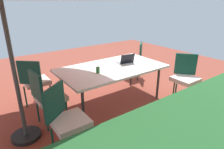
% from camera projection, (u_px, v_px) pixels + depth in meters
% --- Properties ---
extents(ground_plane, '(10.00, 10.00, 0.02)m').
position_uv_depth(ground_plane, '(112.00, 102.00, 4.11)').
color(ground_plane, brown).
extents(dining_table, '(2.09, 1.18, 0.77)m').
position_uv_depth(dining_table, '(112.00, 69.00, 3.84)').
color(dining_table, silver).
rests_on(dining_table, ground_plane).
extents(chair_southeast, '(0.59, 0.59, 0.98)m').
position_uv_depth(chair_southeast, '(35.00, 80.00, 3.79)').
color(chair_southeast, beige).
rests_on(chair_southeast, ground_plane).
extents(chair_southwest, '(0.59, 0.59, 0.98)m').
position_uv_depth(chair_southwest, '(135.00, 58.00, 5.19)').
color(chair_southwest, beige).
rests_on(chair_southwest, ground_plane).
extents(chair_east, '(0.48, 0.47, 0.98)m').
position_uv_depth(chair_east, '(47.00, 95.00, 3.18)').
color(chair_east, beige).
rests_on(chair_east, ground_plane).
extents(chair_northwest, '(0.59, 0.59, 0.98)m').
position_uv_depth(chair_northwest, '(185.00, 75.00, 4.01)').
color(chair_northwest, beige).
rests_on(chair_northwest, ground_plane).
extents(chair_northeast, '(0.58, 0.58, 0.98)m').
position_uv_depth(chair_northeast, '(66.00, 117.00, 2.58)').
color(chair_northeast, beige).
rests_on(chair_northeast, ground_plane).
extents(laptop, '(0.35, 0.29, 0.21)m').
position_uv_depth(laptop, '(126.00, 61.00, 4.05)').
color(laptop, gray).
rests_on(laptop, dining_table).
extents(cup, '(0.07, 0.07, 0.12)m').
position_uv_depth(cup, '(98.00, 70.00, 3.50)').
color(cup, '#286B33').
rests_on(cup, dining_table).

